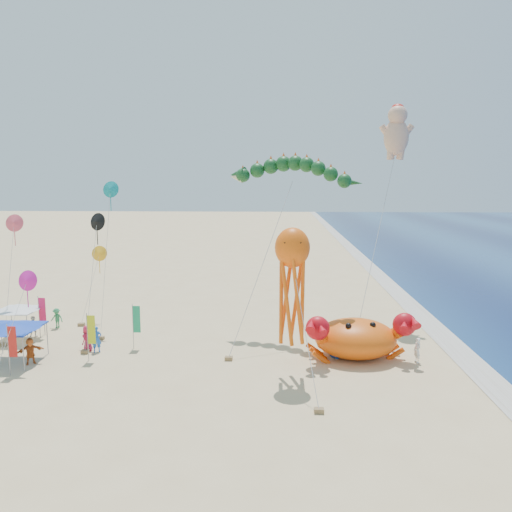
# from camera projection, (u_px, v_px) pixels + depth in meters

# --- Properties ---
(ground) EXTENTS (320.00, 320.00, 0.00)m
(ground) POSITION_uv_depth(u_px,v_px,m) (284.00, 357.00, 33.24)
(ground) COLOR #D1B784
(ground) RESTS_ON ground
(foam_strip) EXTENTS (320.00, 320.00, 0.00)m
(foam_strip) POSITION_uv_depth(u_px,v_px,m) (468.00, 360.00, 32.66)
(foam_strip) COLOR silver
(foam_strip) RESTS_ON ground
(crab_inflatable) EXTENTS (7.31, 5.40, 3.21)m
(crab_inflatable) POSITION_uv_depth(u_px,v_px,m) (356.00, 337.00, 32.90)
(crab_inflatable) COLOR #E9560C
(crab_inflatable) RESTS_ON ground
(dragon_kite) EXTENTS (10.04, 9.30, 13.16)m
(dragon_kite) POSITION_uv_depth(u_px,v_px,m) (291.00, 175.00, 37.02)
(dragon_kite) COLOR #11401A
(dragon_kite) RESTS_ON ground
(cherub_kite) EXTENTS (5.44, 9.22, 17.82)m
(cherub_kite) POSITION_uv_depth(u_px,v_px,m) (397.00, 131.00, 40.73)
(cherub_kite) COLOR #E0A889
(cherub_kite) RESTS_ON ground
(octopus_kite) EXTENTS (2.58, 5.92, 8.97)m
(octopus_kite) POSITION_uv_depth(u_px,v_px,m) (292.00, 277.00, 29.11)
(octopus_kite) COLOR #FC5D0D
(octopus_kite) RESTS_ON ground
(canopy_blue) EXTENTS (3.76, 3.76, 2.71)m
(canopy_blue) POSITION_uv_depth(u_px,v_px,m) (10.00, 325.00, 31.98)
(canopy_blue) COLOR gray
(canopy_blue) RESTS_ON ground
(canopy_white) EXTENTS (3.07, 3.07, 2.71)m
(canopy_white) POSITION_uv_depth(u_px,v_px,m) (18.00, 307.00, 36.56)
(canopy_white) COLOR gray
(canopy_white) RESTS_ON ground
(feather_flags) EXTENTS (8.26, 7.32, 3.20)m
(feather_flags) POSITION_uv_depth(u_px,v_px,m) (71.00, 326.00, 33.44)
(feather_flags) COLOR gray
(feather_flags) RESTS_ON ground
(beachgoers) EXTENTS (28.06, 8.89, 1.89)m
(beachgoers) POSITION_uv_depth(u_px,v_px,m) (123.00, 337.00, 34.62)
(beachgoers) COLOR #BC1E3F
(beachgoers) RESTS_ON ground
(small_kites) EXTENTS (7.73, 14.56, 11.65)m
(small_kites) POSITION_uv_depth(u_px,v_px,m) (71.00, 243.00, 36.70)
(small_kites) COLOR #E64C5D
(small_kites) RESTS_ON ground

